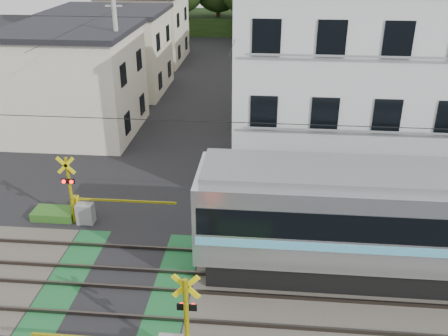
# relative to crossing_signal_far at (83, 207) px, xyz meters

# --- Properties ---
(ground) EXTENTS (120.00, 120.00, 0.00)m
(ground) POSITION_rel_crossing_signal_far_xyz_m (2.59, -3.65, -0.71)
(ground) COLOR black
(track_bed) EXTENTS (120.00, 120.00, 0.14)m
(track_bed) POSITION_rel_crossing_signal_far_xyz_m (2.59, -3.65, -0.67)
(track_bed) COLOR #47423A
(track_bed) RESTS_ON ground
(crossing_signal_far) EXTENTS (4.74, 0.65, 3.09)m
(crossing_signal_far) POSITION_rel_crossing_signal_far_xyz_m (0.00, 0.00, 0.00)
(crossing_signal_far) COLOR yellow
(crossing_signal_far) RESTS_ON ground
(apartment_block) EXTENTS (10.20, 8.36, 9.30)m
(apartment_block) POSITION_rel_crossing_signal_far_xyz_m (11.09, 5.84, 3.94)
(apartment_block) COLOR silver
(apartment_block) RESTS_ON ground
(houses_row) EXTENTS (22.07, 31.35, 6.80)m
(houses_row) POSITION_rel_crossing_signal_far_xyz_m (2.84, 22.27, 2.53)
(houses_row) COLOR silver
(houses_row) RESTS_ON ground
(catenary) EXTENTS (60.00, 5.04, 7.00)m
(catenary) POSITION_rel_crossing_signal_far_xyz_m (8.59, -3.62, 2.98)
(catenary) COLOR #2D2D33
(catenary) RESTS_ON ground
(utility_poles) EXTENTS (7.90, 42.00, 8.00)m
(utility_poles) POSITION_rel_crossing_signal_far_xyz_m (1.53, 19.35, 3.37)
(utility_poles) COLOR #A5A5A0
(utility_poles) RESTS_ON ground
(pedestrian) EXTENTS (0.62, 0.43, 1.63)m
(pedestrian) POSITION_rel_crossing_signal_far_xyz_m (4.29, 29.29, 0.11)
(pedestrian) COLOR black
(pedestrian) RESTS_ON ground
(weed_patches) EXTENTS (10.25, 8.80, 0.40)m
(weed_patches) POSITION_rel_crossing_signal_far_xyz_m (4.34, -3.74, -0.53)
(weed_patches) COLOR #2D5E1E
(weed_patches) RESTS_ON ground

